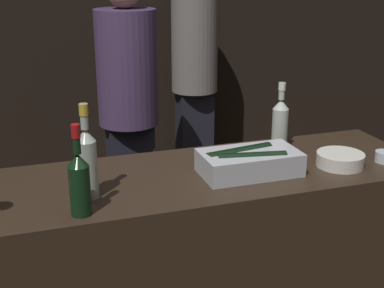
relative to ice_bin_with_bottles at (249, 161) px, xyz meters
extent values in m
cube|color=black|center=(-0.21, 2.48, 0.37)|extent=(6.40, 0.06, 2.80)
cube|color=#2D2116|center=(-0.21, 0.07, -0.54)|extent=(2.03, 0.63, 0.98)
cube|color=#B7BABF|center=(0.00, 0.00, -0.01)|extent=(0.41, 0.22, 0.10)
cylinder|color=black|center=(0.00, -0.04, 0.02)|extent=(0.29, 0.12, 0.07)
cylinder|color=black|center=(-0.03, 0.04, 0.02)|extent=(0.31, 0.11, 0.07)
cylinder|color=silver|center=(0.41, -0.05, -0.02)|extent=(0.20, 0.20, 0.06)
cylinder|color=gray|center=(0.41, -0.05, 0.00)|extent=(0.17, 0.17, 0.01)
cylinder|color=silver|center=(0.62, -0.06, -0.03)|extent=(0.08, 0.08, 0.05)
sphere|color=#F9D67F|center=(0.62, -0.06, -0.03)|extent=(0.04, 0.04, 0.04)
cylinder|color=black|center=(-0.71, -0.17, 0.04)|extent=(0.07, 0.07, 0.18)
cone|color=black|center=(-0.71, -0.17, 0.15)|extent=(0.07, 0.07, 0.04)
cylinder|color=black|center=(-0.71, -0.17, 0.22)|extent=(0.03, 0.03, 0.10)
cylinder|color=maroon|center=(-0.71, -0.17, 0.25)|extent=(0.03, 0.03, 0.05)
cylinder|color=#9EA899|center=(-0.66, -0.03, 0.06)|extent=(0.08, 0.08, 0.22)
cone|color=#9EA899|center=(-0.66, -0.03, 0.19)|extent=(0.08, 0.08, 0.05)
cylinder|color=#9EA899|center=(-0.66, -0.03, 0.26)|extent=(0.03, 0.03, 0.09)
cylinder|color=gold|center=(-0.66, -0.03, 0.29)|extent=(0.03, 0.03, 0.04)
cylinder|color=#B2B7AD|center=(0.27, 0.24, 0.04)|extent=(0.07, 0.07, 0.19)
cone|color=#B2B7AD|center=(0.27, 0.24, 0.16)|extent=(0.07, 0.07, 0.04)
cylinder|color=#B2B7AD|center=(0.27, 0.24, 0.22)|extent=(0.03, 0.03, 0.08)
cylinder|color=white|center=(0.27, 0.24, 0.25)|extent=(0.03, 0.03, 0.04)
cube|color=black|center=(-0.20, 1.45, -0.63)|extent=(0.29, 0.22, 0.80)
cylinder|color=#473356|center=(-0.20, 1.45, 0.14)|extent=(0.39, 0.39, 0.73)
cube|color=black|center=(0.47, 2.08, -0.62)|extent=(0.27, 0.20, 0.83)
cylinder|color=slate|center=(0.47, 2.08, 0.18)|extent=(0.36, 0.36, 0.75)
camera|label=1|loc=(-0.87, -1.89, 0.78)|focal=50.00mm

